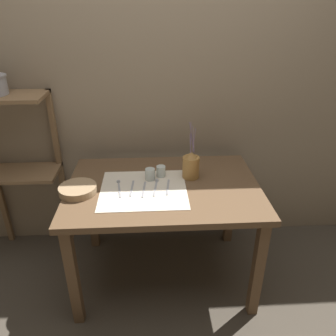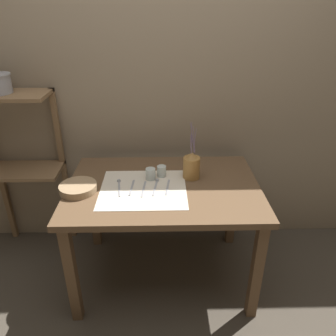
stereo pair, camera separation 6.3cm
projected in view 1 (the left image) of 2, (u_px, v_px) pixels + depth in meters
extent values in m
plane|color=#473F35|center=(164.00, 273.00, 2.40)|extent=(12.00, 12.00, 0.00)
cube|color=gray|center=(160.00, 92.00, 2.32)|extent=(7.00, 0.06, 2.40)
cube|color=brown|center=(164.00, 188.00, 2.07)|extent=(1.21, 0.84, 0.04)
cube|color=brown|center=(73.00, 277.00, 1.89)|extent=(0.06, 0.06, 0.70)
cube|color=brown|center=(258.00, 270.00, 1.95)|extent=(0.06, 0.06, 0.70)
cube|color=brown|center=(92.00, 208.00, 2.53)|extent=(0.06, 0.06, 0.70)
cube|color=brown|center=(230.00, 204.00, 2.58)|extent=(0.06, 0.06, 0.70)
cube|color=brown|center=(2.00, 97.00, 2.08)|extent=(0.53, 0.30, 0.02)
cube|color=brown|center=(20.00, 173.00, 2.33)|extent=(0.53, 0.30, 0.02)
cube|color=brown|center=(61.00, 171.00, 2.49)|extent=(0.04, 0.04, 1.25)
cube|color=beige|center=(144.00, 189.00, 2.01)|extent=(0.53, 0.48, 0.00)
cylinder|color=olive|center=(191.00, 167.00, 2.12)|extent=(0.11, 0.11, 0.14)
cone|color=olive|center=(191.00, 155.00, 2.08)|extent=(0.08, 0.08, 0.04)
cylinder|color=slate|center=(193.00, 139.00, 2.02)|extent=(0.02, 0.02, 0.18)
cylinder|color=slate|center=(190.00, 144.00, 2.04)|extent=(0.01, 0.03, 0.12)
cylinder|color=slate|center=(191.00, 137.00, 2.04)|extent=(0.01, 0.01, 0.20)
cylinder|color=slate|center=(192.00, 143.00, 2.05)|extent=(0.03, 0.01, 0.13)
cylinder|color=slate|center=(192.00, 137.00, 2.04)|extent=(0.03, 0.04, 0.19)
cylinder|color=slate|center=(194.00, 140.00, 2.03)|extent=(0.02, 0.02, 0.16)
cylinder|color=#9E7F5B|center=(78.00, 189.00, 1.97)|extent=(0.23, 0.23, 0.04)
cylinder|color=#B7C1BC|center=(150.00, 174.00, 2.10)|extent=(0.06, 0.06, 0.08)
cylinder|color=#B7C1BC|center=(161.00, 171.00, 2.15)|extent=(0.06, 0.06, 0.07)
cube|color=#939399|center=(119.00, 189.00, 2.00)|extent=(0.04, 0.19, 0.00)
sphere|color=#939399|center=(118.00, 182.00, 2.08)|extent=(0.02, 0.02, 0.02)
cube|color=#939399|center=(132.00, 188.00, 2.02)|extent=(0.02, 0.19, 0.00)
cube|color=#939399|center=(144.00, 189.00, 2.00)|extent=(0.03, 0.19, 0.00)
cube|color=#939399|center=(155.00, 188.00, 2.02)|extent=(0.04, 0.19, 0.00)
sphere|color=#939399|center=(157.00, 180.00, 2.10)|extent=(0.02, 0.02, 0.02)
cube|color=#939399|center=(168.00, 187.00, 2.03)|extent=(0.03, 0.19, 0.00)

